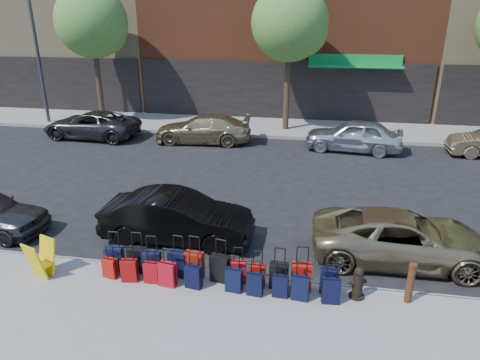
% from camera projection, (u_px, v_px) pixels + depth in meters
% --- Properties ---
extents(ground, '(120.00, 120.00, 0.00)m').
position_uv_depth(ground, '(249.00, 202.00, 14.41)').
color(ground, black).
rests_on(ground, ground).
extents(sidewalk_near, '(60.00, 4.00, 0.15)m').
position_uv_depth(sidewalk_near, '(198.00, 333.00, 8.42)').
color(sidewalk_near, gray).
rests_on(sidewalk_near, ground).
extents(sidewalk_far, '(60.00, 4.00, 0.15)m').
position_uv_depth(sidewalk_far, '(277.00, 127.00, 23.55)').
color(sidewalk_far, gray).
rests_on(sidewalk_far, ground).
extents(curb_near, '(60.00, 0.08, 0.15)m').
position_uv_depth(curb_near, '(220.00, 275.00, 10.27)').
color(curb_near, gray).
rests_on(curb_near, ground).
extents(curb_far, '(60.00, 0.08, 0.15)m').
position_uv_depth(curb_far, '(273.00, 137.00, 21.70)').
color(curb_far, gray).
rests_on(curb_far, ground).
extents(tree_left, '(3.80, 3.80, 7.27)m').
position_uv_depth(tree_left, '(94.00, 24.00, 22.74)').
color(tree_left, black).
rests_on(tree_left, sidewalk_far).
extents(tree_center, '(3.80, 3.80, 7.27)m').
position_uv_depth(tree_center, '(292.00, 25.00, 21.04)').
color(tree_center, black).
rests_on(tree_center, sidewalk_far).
extents(streetlight, '(2.59, 0.18, 8.00)m').
position_uv_depth(streetlight, '(39.00, 39.00, 22.84)').
color(streetlight, '#333338').
rests_on(streetlight, sidewalk_far).
extents(suitcase_front_0, '(0.44, 0.26, 1.02)m').
position_uv_depth(suitcase_front_0, '(115.00, 259.00, 10.24)').
color(suitcase_front_0, black).
rests_on(suitcase_front_0, sidewalk_near).
extents(suitcase_front_1, '(0.43, 0.24, 1.03)m').
position_uv_depth(suitcase_front_1, '(137.00, 260.00, 10.19)').
color(suitcase_front_1, black).
rests_on(suitcase_front_1, sidewalk_near).
extents(suitcase_front_2, '(0.44, 0.27, 1.02)m').
position_uv_depth(suitcase_front_2, '(152.00, 263.00, 10.04)').
color(suitcase_front_2, black).
rests_on(suitcase_front_2, sidewalk_near).
extents(suitcase_front_3, '(0.45, 0.29, 1.03)m').
position_uv_depth(suitcase_front_3, '(178.00, 263.00, 10.03)').
color(suitcase_front_3, black).
rests_on(suitcase_front_3, sidewalk_near).
extents(suitcase_front_4, '(0.46, 0.29, 1.06)m').
position_uv_depth(suitcase_front_4, '(194.00, 265.00, 9.96)').
color(suitcase_front_4, maroon).
rests_on(suitcase_front_4, sidewalk_near).
extents(suitcase_front_5, '(0.47, 0.32, 1.05)m').
position_uv_depth(suitcase_front_5, '(220.00, 268.00, 9.84)').
color(suitcase_front_5, black).
rests_on(suitcase_front_5, sidewalk_near).
extents(suitcase_front_6, '(0.38, 0.24, 0.88)m').
position_uv_depth(suitcase_front_6, '(238.00, 271.00, 9.81)').
color(suitcase_front_6, '#B10B1B').
rests_on(suitcase_front_6, sidewalk_near).
extents(suitcase_front_7, '(0.36, 0.20, 0.86)m').
position_uv_depth(suitcase_front_7, '(257.00, 275.00, 9.69)').
color(suitcase_front_7, '#960E09').
rests_on(suitcase_front_7, sidewalk_near).
extents(suitcase_front_8, '(0.42, 0.25, 0.99)m').
position_uv_depth(suitcase_front_8, '(279.00, 275.00, 9.60)').
color(suitcase_front_8, black).
rests_on(suitcase_front_8, sidewalk_near).
extents(suitcase_front_9, '(0.46, 0.27, 1.06)m').
position_uv_depth(suitcase_front_9, '(301.00, 276.00, 9.52)').
color(suitcase_front_9, '#AC130B').
rests_on(suitcase_front_9, sidewalk_near).
extents(suitcase_front_10, '(0.41, 0.25, 0.96)m').
position_uv_depth(suitcase_front_10, '(329.00, 280.00, 9.44)').
color(suitcase_front_10, black).
rests_on(suitcase_front_10, sidewalk_near).
extents(suitcase_back_0, '(0.35, 0.24, 0.78)m').
position_uv_depth(suitcase_back_0, '(110.00, 268.00, 10.01)').
color(suitcase_back_0, '#A8150A').
rests_on(suitcase_back_0, sidewalk_near).
extents(suitcase_back_1, '(0.39, 0.26, 0.87)m').
position_uv_depth(suitcase_back_1, '(129.00, 270.00, 9.86)').
color(suitcase_back_1, '#98090A').
rests_on(suitcase_back_1, sidewalk_near).
extents(suitcase_back_2, '(0.34, 0.20, 0.81)m').
position_uv_depth(suitcase_back_2, '(152.00, 272.00, 9.82)').
color(suitcase_back_2, '#A40A12').
rests_on(suitcase_back_2, sidewalk_near).
extents(suitcase_back_3, '(0.41, 0.27, 0.92)m').
position_uv_depth(suitcase_back_3, '(168.00, 274.00, 9.69)').
color(suitcase_back_3, '#B50B1D').
rests_on(suitcase_back_3, sidewalk_near).
extents(suitcase_back_4, '(0.39, 0.26, 0.87)m').
position_uv_depth(suitcase_back_4, '(193.00, 277.00, 9.63)').
color(suitcase_back_4, black).
rests_on(suitcase_back_4, sidewalk_near).
extents(suitcase_back_6, '(0.39, 0.25, 0.87)m').
position_uv_depth(suitcase_back_6, '(234.00, 280.00, 9.50)').
color(suitcase_back_6, black).
rests_on(suitcase_back_6, sidewalk_near).
extents(suitcase_back_7, '(0.37, 0.24, 0.84)m').
position_uv_depth(suitcase_back_7, '(255.00, 284.00, 9.38)').
color(suitcase_back_7, black).
rests_on(suitcase_back_7, sidewalk_near).
extents(suitcase_back_8, '(0.35, 0.21, 0.81)m').
position_uv_depth(suitcase_back_8, '(280.00, 286.00, 9.32)').
color(suitcase_back_8, black).
rests_on(suitcase_back_8, sidewalk_near).
extents(suitcase_back_9, '(0.40, 0.25, 0.90)m').
position_uv_depth(suitcase_back_9, '(300.00, 288.00, 9.22)').
color(suitcase_back_9, black).
rests_on(suitcase_back_9, sidewalk_near).
extents(suitcase_back_10, '(0.39, 0.25, 0.90)m').
position_uv_depth(suitcase_back_10, '(331.00, 291.00, 9.12)').
color(suitcase_back_10, black).
rests_on(suitcase_back_10, sidewalk_near).
extents(fire_hydrant, '(0.38, 0.34, 0.74)m').
position_uv_depth(fire_hydrant, '(358.00, 284.00, 9.26)').
color(fire_hydrant, black).
rests_on(fire_hydrant, sidewalk_near).
extents(bollard, '(0.17, 0.17, 0.93)m').
position_uv_depth(bollard, '(410.00, 283.00, 9.06)').
color(bollard, '#38190C').
rests_on(bollard, sidewalk_near).
extents(display_rack, '(0.67, 0.70, 0.91)m').
position_uv_depth(display_rack, '(41.00, 259.00, 9.98)').
color(display_rack, yellow).
rests_on(display_rack, sidewalk_near).
extents(car_near_1, '(4.17, 1.46, 1.37)m').
position_uv_depth(car_near_1, '(178.00, 218.00, 11.80)').
color(car_near_1, black).
rests_on(car_near_1, ground).
extents(car_near_2, '(4.59, 2.16, 1.27)m').
position_uv_depth(car_near_2, '(402.00, 238.00, 10.86)').
color(car_near_2, '#9A885E').
rests_on(car_near_2, ground).
extents(car_far_0, '(4.93, 2.48, 1.34)m').
position_uv_depth(car_far_0, '(92.00, 125.00, 21.66)').
color(car_far_0, '#343437').
rests_on(car_far_0, ground).
extents(car_far_1, '(4.80, 2.19, 1.36)m').
position_uv_depth(car_far_1, '(203.00, 129.00, 20.87)').
color(car_far_1, '#9B8A5F').
rests_on(car_far_1, ground).
extents(car_far_2, '(4.47, 2.19, 1.47)m').
position_uv_depth(car_far_2, '(354.00, 135.00, 19.56)').
color(car_far_2, silver).
rests_on(car_far_2, ground).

